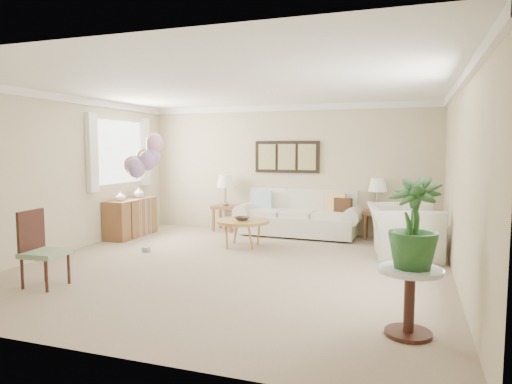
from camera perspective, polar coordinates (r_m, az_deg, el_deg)
ground_plane at (r=6.74m, az=-2.87°, el=-9.34°), size 6.00×6.00×0.00m
room_shell at (r=6.65m, az=-3.52°, el=4.62°), size 6.04×6.04×2.60m
wall_art_triptych at (r=9.34m, az=3.89°, el=4.40°), size 1.35×0.06×0.65m
sofa at (r=9.10m, az=5.47°, el=-3.18°), size 2.48×0.99×0.91m
end_table_left at (r=9.59m, az=-3.84°, el=-2.17°), size 0.49×0.45×0.54m
end_table_right at (r=8.99m, az=14.87°, el=-2.81°), size 0.50×0.45×0.54m
lamp_left at (r=9.53m, az=-3.86°, el=1.22°), size 0.36×0.36×0.63m
lamp_right at (r=8.93m, az=14.96°, el=0.72°), size 0.35×0.35×0.61m
coffee_table at (r=8.02m, az=-1.66°, el=-3.77°), size 0.94×0.94×0.47m
decor_bowl at (r=7.97m, az=-1.76°, el=-3.33°), size 0.30×0.30×0.06m
armchair at (r=7.69m, az=17.90°, el=-4.67°), size 1.25×1.39×0.81m
side_table at (r=4.49m, az=18.67°, el=-10.92°), size 0.59×0.59×0.64m
potted_plant at (r=4.37m, az=19.11°, el=-3.71°), size 0.58×0.58×0.83m
accent_chair at (r=6.33m, az=-25.35°, el=-6.23°), size 0.50×0.50×0.96m
credenza at (r=9.26m, az=-15.40°, el=-3.13°), size 0.46×1.20×0.74m
vase_white at (r=8.92m, az=-16.59°, el=-0.51°), size 0.18×0.18×0.18m
vase_sage at (r=9.41m, az=-14.45°, el=-0.05°), size 0.23×0.23×0.21m
balloon_cluster at (r=7.71m, az=-13.75°, el=4.03°), size 0.58×0.55×1.97m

